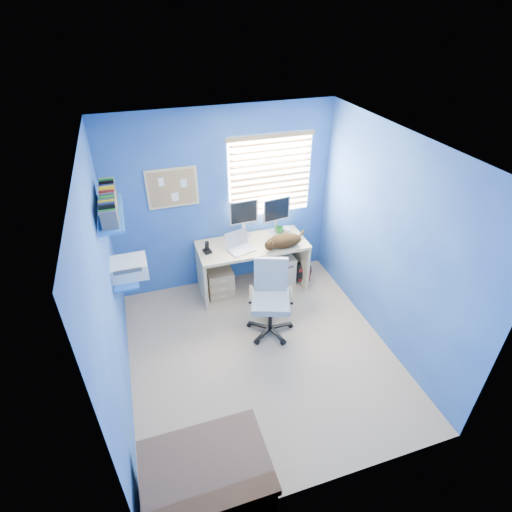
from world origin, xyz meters
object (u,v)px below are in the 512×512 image
object	(u,v)px
tower_pc	(283,266)
office_chair	(270,307)
cat	(284,240)
desk	(252,266)
laptop	(241,243)

from	to	relation	value
tower_pc	office_chair	world-z (taller)	office_chair
cat	tower_pc	xyz separation A→B (m)	(0.10, 0.24, -0.60)
desk	cat	world-z (taller)	cat
desk	cat	size ratio (longest dim) A/B	3.16
laptop	office_chair	world-z (taller)	laptop
desk	cat	distance (m)	0.63
cat	desk	bearing A→B (deg)	138.20
laptop	tower_pc	size ratio (longest dim) A/B	0.73
office_chair	laptop	bearing A→B (deg)	100.07
laptop	cat	world-z (taller)	laptop
desk	tower_pc	world-z (taller)	desk
tower_pc	office_chair	xyz separation A→B (m)	(-0.54, -0.94, 0.13)
laptop	tower_pc	bearing A→B (deg)	-2.04
laptop	office_chair	xyz separation A→B (m)	(0.14, -0.78, -0.49)
desk	office_chair	distance (m)	0.89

